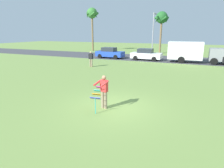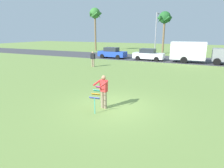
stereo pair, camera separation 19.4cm
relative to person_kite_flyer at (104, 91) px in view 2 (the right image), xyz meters
The scene contains 11 objects.
ground_plane 1.07m from the person_kite_flyer, 47.02° to the left, with size 120.00×120.00×0.00m, color olive.
road_strip 21.00m from the person_kite_flyer, 89.06° to the left, with size 120.00×8.00×0.01m, color #424247.
person_kite_flyer is the anchor object (origin of this frame).
kite_held 0.65m from the person_kite_flyer, 98.42° to the right, with size 0.53×0.68×1.26m.
parked_car_blue 20.23m from the person_kite_flyer, 113.37° to the left, with size 4.26×1.96×1.60m.
parked_car_white 18.74m from the person_kite_flyer, 97.57° to the left, with size 4.24×1.91×1.60m.
parked_truck_grey_van 18.90m from the person_kite_flyer, 79.41° to the left, with size 6.73×2.20×2.62m.
palm_tree_left_near 33.24m from the person_kite_flyer, 119.96° to the left, with size 2.58×2.71×8.58m.
palm_tree_right_near 29.48m from the person_kite_flyer, 94.82° to the left, with size 2.58×2.71×7.40m.
streetlight_pole 26.54m from the person_kite_flyer, 97.09° to the left, with size 0.24×1.65×7.00m.
person_walker_near 12.64m from the person_kite_flyer, 122.47° to the left, with size 0.56×0.28×1.73m.
Camera 2 is at (4.00, -8.80, 3.81)m, focal length 31.44 mm.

